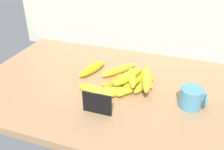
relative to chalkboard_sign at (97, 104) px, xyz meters
The scene contains 15 objects.
counter_top 21.22cm from the chalkboard_sign, 106.93° to the left, with size 110.00×76.00×3.00cm, color #A77E57.
chalkboard_sign is the anchor object (origin of this frame).
coffee_mug 35.48cm from the chalkboard_sign, 25.50° to the left, with size 10.04×8.54×7.81cm.
banana_0 18.35cm from the chalkboard_sign, 92.53° to the left, with size 18.65×3.38×3.38cm, color #B88B23.
banana_1 30.45cm from the chalkboard_sign, 116.60° to the left, with size 17.48×4.26×4.26cm, color yellow.
banana_2 21.32cm from the chalkboard_sign, 69.67° to the left, with size 20.13×3.86×3.86cm, color yellow.
banana_3 11.71cm from the chalkboard_sign, 115.42° to the left, with size 16.36×4.34×4.34cm, color yellow.
banana_4 29.07cm from the chalkboard_sign, 66.62° to the left, with size 16.17×4.10×4.10cm, color yellow.
banana_5 30.81cm from the chalkboard_sign, 92.83° to the left, with size 19.84×3.52×3.52cm, color yellow.
banana_6 11.94cm from the chalkboard_sign, 83.41° to the left, with size 18.50×4.11×4.11cm, color yellow.
banana_7 21.07cm from the chalkboard_sign, 80.62° to the left, with size 18.48×3.29×3.29cm, color yellow.
banana_8 25.52cm from the chalkboard_sign, 60.40° to the left, with size 15.94×3.52×3.52cm, color gold.
banana_9 21.45cm from the chalkboard_sign, 69.17° to the left, with size 15.39×3.26×3.26cm, color yellow.
banana_10 20.98cm from the chalkboard_sign, 72.81° to the left, with size 18.09×4.02×4.02cm, color gold.
banana_11 25.02cm from the chalkboard_sign, 57.10° to the left, with size 20.85×3.98×3.98cm, color yellow.
Camera 1 is at (34.14, -84.52, 59.85)cm, focal length 38.97 mm.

